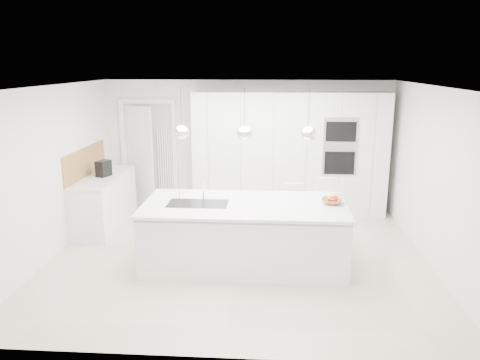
# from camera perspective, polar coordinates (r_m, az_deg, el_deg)

# --- Properties ---
(floor) EXTENTS (5.50, 5.50, 0.00)m
(floor) POSITION_cam_1_polar(r_m,az_deg,el_deg) (7.10, -0.16, -9.24)
(floor) COLOR beige
(floor) RESTS_ON ground
(wall_back) EXTENTS (5.50, 0.00, 5.50)m
(wall_back) POSITION_cam_1_polar(r_m,az_deg,el_deg) (9.15, 0.93, 4.26)
(wall_back) COLOR silver
(wall_back) RESTS_ON ground
(wall_left) EXTENTS (0.00, 5.00, 5.00)m
(wall_left) POSITION_cam_1_polar(r_m,az_deg,el_deg) (7.41, -21.89, 0.91)
(wall_left) COLOR silver
(wall_left) RESTS_ON ground
(ceiling) EXTENTS (5.50, 5.50, 0.00)m
(ceiling) POSITION_cam_1_polar(r_m,az_deg,el_deg) (6.52, -0.18, 11.36)
(ceiling) COLOR white
(ceiling) RESTS_ON wall_back
(tall_cabinets) EXTENTS (3.60, 0.60, 2.30)m
(tall_cabinets) POSITION_cam_1_polar(r_m,az_deg,el_deg) (8.86, 6.00, 3.21)
(tall_cabinets) COLOR white
(tall_cabinets) RESTS_ON floor
(oven_stack) EXTENTS (0.62, 0.04, 1.05)m
(oven_stack) POSITION_cam_1_polar(r_m,az_deg,el_deg) (8.61, 12.12, 4.00)
(oven_stack) COLOR #A5A5A8
(oven_stack) RESTS_ON tall_cabinets
(doorway_frame) EXTENTS (1.11, 0.08, 2.13)m
(doorway_frame) POSITION_cam_1_polar(r_m,az_deg,el_deg) (9.46, -10.99, 2.94)
(doorway_frame) COLOR white
(doorway_frame) RESTS_ON floor
(hallway_door) EXTENTS (0.76, 0.38, 2.00)m
(hallway_door) POSITION_cam_1_polar(r_m,az_deg,el_deg) (9.48, -12.52, 2.77)
(hallway_door) COLOR white
(hallway_door) RESTS_ON floor
(radiator) EXTENTS (0.32, 0.04, 1.40)m
(radiator) POSITION_cam_1_polar(r_m,az_deg,el_deg) (9.41, -9.07, 1.88)
(radiator) COLOR white
(radiator) RESTS_ON floor
(left_base_cabinets) EXTENTS (0.60, 1.80, 0.86)m
(left_base_cabinets) POSITION_cam_1_polar(r_m,az_deg,el_deg) (8.57, -16.17, -2.62)
(left_base_cabinets) COLOR white
(left_base_cabinets) RESTS_ON floor
(left_worktop) EXTENTS (0.62, 1.82, 0.04)m
(left_worktop) POSITION_cam_1_polar(r_m,az_deg,el_deg) (8.45, -16.38, 0.31)
(left_worktop) COLOR white
(left_worktop) RESTS_ON left_base_cabinets
(oak_backsplash) EXTENTS (0.02, 1.80, 0.50)m
(oak_backsplash) POSITION_cam_1_polar(r_m,az_deg,el_deg) (8.50, -18.33, 2.10)
(oak_backsplash) COLOR #A56E30
(oak_backsplash) RESTS_ON wall_left
(island_base) EXTENTS (2.80, 1.20, 0.86)m
(island_base) POSITION_cam_1_polar(r_m,az_deg,el_deg) (6.65, 0.52, -6.88)
(island_base) COLOR white
(island_base) RESTS_ON floor
(island_worktop) EXTENTS (2.84, 1.40, 0.04)m
(island_worktop) POSITION_cam_1_polar(r_m,az_deg,el_deg) (6.55, 0.55, -3.05)
(island_worktop) COLOR white
(island_worktop) RESTS_ON island_base
(island_sink) EXTENTS (0.84, 0.44, 0.18)m
(island_sink) POSITION_cam_1_polar(r_m,az_deg,el_deg) (6.59, -5.14, -3.55)
(island_sink) COLOR #3F3F42
(island_sink) RESTS_ON island_worktop
(island_tap) EXTENTS (0.02, 0.02, 0.30)m
(island_tap) POSITION_cam_1_polar(r_m,az_deg,el_deg) (6.71, -4.50, -1.17)
(island_tap) COLOR white
(island_tap) RESTS_ON island_worktop
(pendant_left) EXTENTS (0.20, 0.20, 0.20)m
(pendant_left) POSITION_cam_1_polar(r_m,az_deg,el_deg) (6.38, -7.13, 5.78)
(pendant_left) COLOR white
(pendant_left) RESTS_ON ceiling
(pendant_mid) EXTENTS (0.20, 0.20, 0.20)m
(pendant_mid) POSITION_cam_1_polar(r_m,az_deg,el_deg) (6.28, 0.55, 5.75)
(pendant_mid) COLOR white
(pendant_mid) RESTS_ON ceiling
(pendant_right) EXTENTS (0.20, 0.20, 0.20)m
(pendant_right) POSITION_cam_1_polar(r_m,az_deg,el_deg) (6.29, 8.34, 5.61)
(pendant_right) COLOR white
(pendant_right) RESTS_ON ceiling
(fruit_bowl) EXTENTS (0.35, 0.35, 0.07)m
(fruit_bowl) POSITION_cam_1_polar(r_m,az_deg,el_deg) (6.65, 11.15, -2.55)
(fruit_bowl) COLOR #A56E30
(fruit_bowl) RESTS_ON island_worktop
(espresso_machine) EXTENTS (0.24, 0.30, 0.28)m
(espresso_machine) POSITION_cam_1_polar(r_m,az_deg,el_deg) (8.42, -16.30, 1.37)
(espresso_machine) COLOR black
(espresso_machine) RESTS_ON left_worktop
(bar_stool_left) EXTENTS (0.34, 0.46, 0.98)m
(bar_stool_left) POSITION_cam_1_polar(r_m,az_deg,el_deg) (7.38, 6.47, -4.35)
(bar_stool_left) COLOR white
(bar_stool_left) RESTS_ON floor
(bar_stool_right) EXTENTS (0.37, 0.49, 1.03)m
(bar_stool_right) POSITION_cam_1_polar(r_m,az_deg,el_deg) (7.56, 10.18, -3.81)
(bar_stool_right) COLOR white
(bar_stool_right) RESTS_ON floor
(apple_a) EXTENTS (0.09, 0.09, 0.09)m
(apple_a) POSITION_cam_1_polar(r_m,az_deg,el_deg) (6.67, 11.54, -2.20)
(apple_a) COLOR red
(apple_a) RESTS_ON fruit_bowl
(apple_b) EXTENTS (0.09, 0.09, 0.09)m
(apple_b) POSITION_cam_1_polar(r_m,az_deg,el_deg) (6.62, 11.50, -2.30)
(apple_b) COLOR red
(apple_b) RESTS_ON fruit_bowl
(apple_c) EXTENTS (0.07, 0.07, 0.07)m
(apple_c) POSITION_cam_1_polar(r_m,az_deg,el_deg) (6.62, 10.94, -2.35)
(apple_c) COLOR red
(apple_c) RESTS_ON fruit_bowl
(banana_bunch) EXTENTS (0.23, 0.17, 0.21)m
(banana_bunch) POSITION_cam_1_polar(r_m,az_deg,el_deg) (6.61, 11.47, -1.99)
(banana_bunch) COLOR yellow
(banana_bunch) RESTS_ON fruit_bowl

